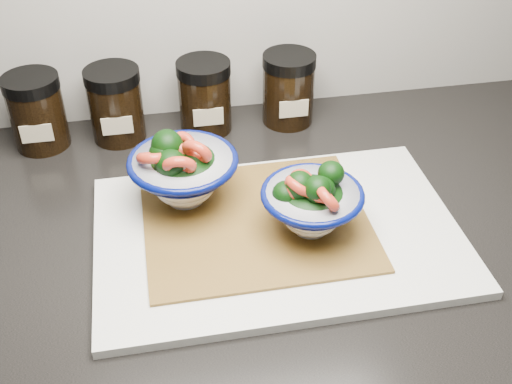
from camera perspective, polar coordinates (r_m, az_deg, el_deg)
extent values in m
cube|color=black|center=(0.84, -5.92, -4.40)|extent=(3.50, 0.60, 0.04)
cube|color=silver|center=(0.80, 1.93, -3.72)|extent=(0.45, 0.30, 0.01)
cube|color=olive|center=(0.81, 0.00, -2.59)|extent=(0.28, 0.24, 0.00)
cylinder|color=white|center=(0.84, -6.28, -0.30)|extent=(0.05, 0.05, 0.01)
ellipsoid|color=white|center=(0.83, -6.35, 0.54)|extent=(0.08, 0.08, 0.04)
torus|color=#040D4F|center=(0.81, -6.54, 2.74)|extent=(0.14, 0.14, 0.01)
torus|color=#040D4F|center=(0.82, -6.47, 1.91)|extent=(0.12, 0.12, 0.00)
ellipsoid|color=black|center=(0.82, -6.49, 2.15)|extent=(0.10, 0.10, 0.05)
ellipsoid|color=black|center=(0.82, -8.08, 3.22)|extent=(0.04, 0.04, 0.05)
cylinder|color=#477233|center=(0.82, -7.99, 2.37)|extent=(0.01, 0.01, 0.03)
ellipsoid|color=black|center=(0.81, -7.90, 4.09)|extent=(0.04, 0.04, 0.04)
cylinder|color=#477233|center=(0.82, -7.82, 3.25)|extent=(0.01, 0.01, 0.03)
ellipsoid|color=black|center=(0.79, -7.58, 2.54)|extent=(0.04, 0.04, 0.03)
cylinder|color=#477233|center=(0.80, -7.51, 1.76)|extent=(0.02, 0.02, 0.03)
torus|color=red|center=(0.80, -9.29, 3.01)|extent=(0.06, 0.06, 0.04)
torus|color=red|center=(0.82, -6.54, 4.06)|extent=(0.05, 0.04, 0.04)
torus|color=red|center=(0.78, -6.83, 2.31)|extent=(0.05, 0.03, 0.05)
torus|color=red|center=(0.82, -6.72, 3.54)|extent=(0.04, 0.06, 0.06)
torus|color=red|center=(0.79, -5.27, 3.59)|extent=(0.05, 0.05, 0.05)
cylinder|color=#CCBC8E|center=(0.81, -8.30, 3.90)|extent=(0.02, 0.02, 0.01)
cylinder|color=#CCBC8E|center=(0.79, -6.06, 2.33)|extent=(0.02, 0.02, 0.01)
cylinder|color=white|center=(0.80, 4.86, -2.95)|extent=(0.04, 0.04, 0.01)
ellipsoid|color=white|center=(0.79, 4.91, -2.19)|extent=(0.07, 0.07, 0.03)
torus|color=#040D4F|center=(0.77, 5.05, -0.20)|extent=(0.13, 0.13, 0.01)
torus|color=#040D4F|center=(0.77, 5.00, -0.95)|extent=(0.10, 0.10, 0.00)
ellipsoid|color=black|center=(0.77, 5.01, -0.74)|extent=(0.09, 0.09, 0.04)
ellipsoid|color=black|center=(0.75, 3.89, 0.52)|extent=(0.03, 0.03, 0.04)
cylinder|color=#477233|center=(0.76, 3.85, -0.22)|extent=(0.01, 0.01, 0.02)
ellipsoid|color=black|center=(0.74, 5.49, 0.24)|extent=(0.03, 0.03, 0.03)
cylinder|color=#477233|center=(0.75, 5.44, -0.45)|extent=(0.01, 0.01, 0.02)
ellipsoid|color=black|center=(0.77, 6.69, 1.67)|extent=(0.03, 0.03, 0.03)
cylinder|color=#477233|center=(0.77, 6.63, 0.99)|extent=(0.01, 0.01, 0.02)
ellipsoid|color=black|center=(0.75, 5.73, 0.25)|extent=(0.04, 0.04, 0.03)
cylinder|color=#477233|center=(0.76, 5.68, -0.51)|extent=(0.01, 0.01, 0.02)
ellipsoid|color=black|center=(0.76, 2.72, -0.12)|extent=(0.03, 0.03, 0.03)
cylinder|color=#477233|center=(0.77, 2.69, -0.83)|extent=(0.01, 0.01, 0.02)
torus|color=red|center=(0.75, 5.41, -0.19)|extent=(0.05, 0.05, 0.03)
torus|color=red|center=(0.73, 6.41, -0.58)|extent=(0.04, 0.05, 0.05)
torus|color=red|center=(0.75, 3.82, 0.55)|extent=(0.05, 0.05, 0.04)
torus|color=red|center=(0.78, 4.14, 1.01)|extent=(0.04, 0.05, 0.04)
torus|color=red|center=(0.76, 3.30, 0.26)|extent=(0.03, 0.05, 0.05)
cylinder|color=#CCBC8E|center=(0.75, 5.57, -0.10)|extent=(0.02, 0.02, 0.01)
cylinder|color=#CCBC8E|center=(0.76, 4.54, 0.53)|extent=(0.02, 0.02, 0.01)
cylinder|color=black|center=(1.01, -18.80, 6.33)|extent=(0.08, 0.08, 0.09)
cylinder|color=black|center=(0.98, -19.46, 9.15)|extent=(0.08, 0.08, 0.02)
cube|color=#C6B793|center=(0.97, -18.92, 4.94)|extent=(0.04, 0.00, 0.03)
cylinder|color=black|center=(0.99, -12.30, 7.16)|extent=(0.08, 0.08, 0.09)
cylinder|color=black|center=(0.97, -12.74, 10.05)|extent=(0.08, 0.08, 0.02)
cube|color=#C6B793|center=(0.96, -12.23, 5.77)|extent=(0.04, 0.00, 0.03)
cylinder|color=black|center=(1.00, -4.55, 8.02)|extent=(0.08, 0.08, 0.09)
cylinder|color=black|center=(0.97, -4.72, 10.93)|extent=(0.08, 0.08, 0.02)
cube|color=#C6B793|center=(0.96, -4.25, 6.66)|extent=(0.04, 0.00, 0.03)
cylinder|color=black|center=(1.01, 2.88, 8.71)|extent=(0.08, 0.08, 0.09)
cylinder|color=black|center=(0.99, 2.98, 11.58)|extent=(0.08, 0.08, 0.02)
cube|color=#C6B793|center=(0.98, 3.39, 7.39)|extent=(0.04, 0.00, 0.03)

